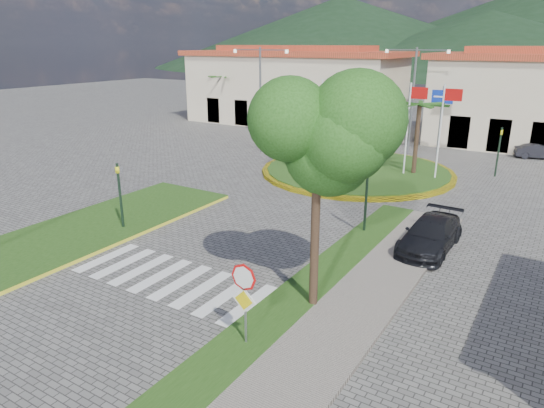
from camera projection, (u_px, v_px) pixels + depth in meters
The scene contains 22 objects.
ground at pixel (77, 329), 14.77m from camera, with size 160.00×160.00×0.00m, color #585653.
sidewalk_right at pixel (279, 357), 13.34m from camera, with size 4.00×28.00×0.15m, color gray.
verge_right at pixel (243, 343), 13.94m from camera, with size 1.60×28.00×0.18m, color #204513.
median_left at pixel (96, 226), 22.84m from camera, with size 5.00×14.00×0.18m, color #204513.
crosswalk at pixel (169, 278), 17.99m from camera, with size 8.00×3.00×0.01m, color silver.
roundabout_island at pixel (357, 171), 32.42m from camera, with size 12.70×12.70×6.00m.
stop_sign at pixel (244, 292), 13.32m from camera, with size 0.80×0.11×2.65m.
deciduous_tree at pixel (317, 154), 14.40m from camera, with size 3.60×3.60×6.80m.
traffic_light_left at pixel (120, 190), 22.00m from camera, with size 0.15×0.18×3.20m.
traffic_light_right at pixel (366, 193), 21.55m from camera, with size 0.15×0.18×3.20m.
traffic_light_far at pixel (499, 147), 31.06m from camera, with size 0.18×0.15×3.20m.
direction_sign_west at pixel (379, 104), 39.58m from camera, with size 1.60×0.14×5.20m.
direction_sign_east at pixel (441, 108), 37.07m from camera, with size 1.60×0.14×5.20m.
street_lamp_centre at pixel (413, 95), 36.99m from camera, with size 4.80×0.16×8.00m.
street_lamp_west at pixel (260, 95), 37.18m from camera, with size 4.80×0.16×8.00m.
building_left at pixel (294, 87), 51.15m from camera, with size 23.32×9.54×8.05m.
hill_far_west at pixel (341, 34), 151.57m from camera, with size 140.00×140.00×22.00m, color black.
hill_near_back at pixel (488, 44), 121.88m from camera, with size 110.00×110.00×16.00m, color black.
white_van at pixel (272, 121), 49.53m from camera, with size 2.26×4.91×1.36m, color silver.
car_dark_a at pixel (380, 136), 42.12m from camera, with size 1.50×3.73×1.27m, color black.
car_dark_b at pixel (539, 152), 36.35m from camera, with size 1.15×3.30×1.09m, color black.
car_side_right at pixel (430, 235), 20.29m from camera, with size 1.88×4.63×1.34m, color black.
Camera 1 is at (11.83, -7.70, 8.31)m, focal length 32.00 mm.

